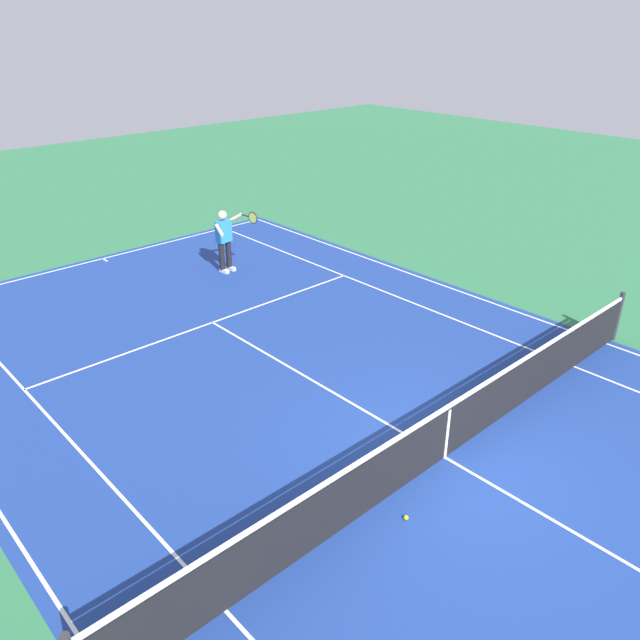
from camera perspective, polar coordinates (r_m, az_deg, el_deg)
ground_plane at (r=10.13m, az=11.23°, el=-12.14°), size 60.00×60.00×0.00m
court_slab at (r=10.13m, az=11.23°, el=-12.14°), size 24.20×11.40×0.00m
court_line_markings at (r=10.13m, az=11.24°, el=-12.13°), size 23.85×11.05×0.01m
tennis_net at (r=9.84m, az=11.48°, el=-9.89°), size 0.10×11.70×1.08m
tennis_player_near at (r=16.67m, az=-8.64°, el=7.43°), size 1.03×0.81×1.70m
tennis_ball at (r=8.99m, az=7.84°, el=-17.40°), size 0.07×0.07×0.07m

